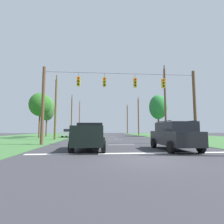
% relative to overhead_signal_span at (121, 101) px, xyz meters
% --- Properties ---
extents(ground_plane, '(120.00, 120.00, 0.00)m').
position_rel_overhead_signal_span_xyz_m(ground_plane, '(-0.07, -8.49, -4.25)').
color(ground_plane, '#333338').
extents(shoulder_grass_right, '(16.00, 80.00, 0.03)m').
position_rel_overhead_signal_span_xyz_m(shoulder_grass_right, '(14.83, 6.51, -4.23)').
color(shoulder_grass_right, '#3A6835').
rests_on(shoulder_grass_right, ground).
extents(stop_bar_stripe, '(13.11, 0.45, 0.01)m').
position_rel_overhead_signal_span_xyz_m(stop_bar_stripe, '(-0.07, -6.32, -4.25)').
color(stop_bar_stripe, white).
rests_on(stop_bar_stripe, ground).
extents(lane_dash_0, '(2.50, 0.15, 0.01)m').
position_rel_overhead_signal_span_xyz_m(lane_dash_0, '(-0.07, -0.32, -4.25)').
color(lane_dash_0, white).
rests_on(lane_dash_0, ground).
extents(lane_dash_1, '(2.50, 0.15, 0.01)m').
position_rel_overhead_signal_span_xyz_m(lane_dash_1, '(-0.07, 7.39, -4.25)').
color(lane_dash_1, white).
rests_on(lane_dash_1, ground).
extents(lane_dash_2, '(2.50, 0.15, 0.01)m').
position_rel_overhead_signal_span_xyz_m(lane_dash_2, '(-0.07, 12.20, -4.25)').
color(lane_dash_2, white).
rests_on(lane_dash_2, ground).
extents(lane_dash_3, '(2.50, 0.15, 0.01)m').
position_rel_overhead_signal_span_xyz_m(lane_dash_3, '(-0.07, 17.87, -4.25)').
color(lane_dash_3, white).
rests_on(lane_dash_3, ground).
extents(lane_dash_4, '(2.50, 0.15, 0.01)m').
position_rel_overhead_signal_span_xyz_m(lane_dash_4, '(-0.07, 28.18, -4.25)').
color(lane_dash_4, white).
rests_on(lane_dash_4, ground).
extents(overhead_signal_span, '(15.54, 0.31, 7.57)m').
position_rel_overhead_signal_span_xyz_m(overhead_signal_span, '(0.00, 0.00, 0.00)').
color(overhead_signal_span, brown).
rests_on(overhead_signal_span, ground).
extents(pickup_truck, '(2.42, 5.46, 1.95)m').
position_rel_overhead_signal_span_xyz_m(pickup_truck, '(-2.91, -4.04, -3.28)').
color(pickup_truck, black).
rests_on(pickup_truck, ground).
extents(suv_black, '(2.24, 4.82, 2.05)m').
position_rel_overhead_signal_span_xyz_m(suv_black, '(3.11, -4.98, -3.19)').
color(suv_black, black).
rests_on(suv_black, ground).
extents(distant_car_crossing_white, '(2.26, 4.42, 1.52)m').
position_rel_overhead_signal_span_xyz_m(distant_car_crossing_white, '(-7.55, 16.04, -3.46)').
color(distant_car_crossing_white, silver).
rests_on(distant_car_crossing_white, ground).
extents(utility_pole_mid_right, '(0.30, 1.60, 11.21)m').
position_rel_overhead_signal_span_xyz_m(utility_pole_mid_right, '(7.74, 8.10, 1.23)').
color(utility_pole_mid_right, brown).
rests_on(utility_pole_mid_right, ground).
extents(utility_pole_far_right, '(0.30, 1.68, 9.42)m').
position_rel_overhead_signal_span_xyz_m(utility_pole_far_right, '(7.67, 25.21, 0.44)').
color(utility_pole_far_right, brown).
rests_on(utility_pole_far_right, ground).
extents(utility_pole_near_left, '(0.34, 1.85, 10.23)m').
position_rel_overhead_signal_span_xyz_m(utility_pole_near_left, '(7.87, 42.55, 0.64)').
color(utility_pole_near_left, brown).
rests_on(utility_pole_near_left, ground).
extents(utility_pole_far_left, '(0.28, 1.71, 9.30)m').
position_rel_overhead_signal_span_xyz_m(utility_pole_far_left, '(-8.34, 8.22, 0.26)').
color(utility_pole_far_left, brown).
rests_on(utility_pole_far_left, ground).
extents(utility_pole_distant_right, '(0.27, 1.79, 9.56)m').
position_rel_overhead_signal_span_xyz_m(utility_pole_distant_right, '(-8.42, 24.25, 0.40)').
color(utility_pole_distant_right, brown).
rests_on(utility_pole_distant_right, ground).
extents(utility_pole_distant_left, '(0.27, 1.93, 11.21)m').
position_rel_overhead_signal_span_xyz_m(utility_pole_distant_left, '(-8.44, 42.25, 1.33)').
color(utility_pole_distant_left, brown).
rests_on(utility_pole_distant_left, ground).
extents(tree_roadside_right, '(3.79, 3.79, 8.77)m').
position_rel_overhead_signal_span_xyz_m(tree_roadside_right, '(10.47, 18.95, 1.90)').
color(tree_roadside_right, brown).
rests_on(tree_roadside_right, ground).
extents(tree_roadside_far_right, '(3.04, 3.04, 8.07)m').
position_rel_overhead_signal_span_xyz_m(tree_roadside_far_right, '(-12.54, 18.84, 1.35)').
color(tree_roadside_far_right, brown).
rests_on(tree_roadside_far_right, ground).
extents(tree_roadside_left, '(3.57, 3.57, 7.56)m').
position_rel_overhead_signal_span_xyz_m(tree_roadside_left, '(-11.97, 12.80, 1.33)').
color(tree_roadside_left, brown).
rests_on(tree_roadside_left, ground).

